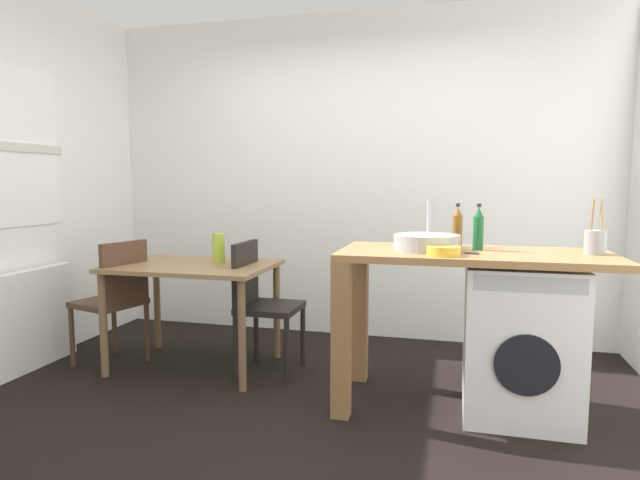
% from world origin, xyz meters
% --- Properties ---
extents(ground_plane, '(5.46, 5.46, 0.00)m').
position_xyz_m(ground_plane, '(0.00, 0.00, 0.00)').
color(ground_plane, black).
extents(wall_back, '(4.60, 0.10, 2.70)m').
position_xyz_m(wall_back, '(0.00, 1.75, 1.35)').
color(wall_back, white).
rests_on(wall_back, ground_plane).
extents(radiator, '(0.10, 0.80, 0.70)m').
position_xyz_m(radiator, '(-2.02, 0.30, 0.35)').
color(radiator, white).
rests_on(radiator, ground_plane).
extents(dining_table, '(1.10, 0.76, 0.74)m').
position_xyz_m(dining_table, '(-0.92, 0.63, 0.64)').
color(dining_table, olive).
rests_on(dining_table, ground_plane).
extents(chair_person_seat, '(0.49, 0.49, 0.90)m').
position_xyz_m(chair_person_seat, '(-1.46, 0.51, 0.51)').
color(chair_person_seat, '#4C3323').
rests_on(chair_person_seat, ground_plane).
extents(chair_opposite, '(0.41, 0.41, 0.90)m').
position_xyz_m(chair_opposite, '(-0.44, 0.68, 0.51)').
color(chair_opposite, black).
rests_on(chair_opposite, ground_plane).
extents(kitchen_counter, '(1.50, 0.68, 0.92)m').
position_xyz_m(kitchen_counter, '(0.75, 0.39, 0.76)').
color(kitchen_counter, '#9E7042').
rests_on(kitchen_counter, ground_plane).
extents(washing_machine, '(0.60, 0.61, 0.86)m').
position_xyz_m(washing_machine, '(1.22, 0.38, 0.43)').
color(washing_machine, white).
rests_on(washing_machine, ground_plane).
extents(sink_basin, '(0.38, 0.38, 0.09)m').
position_xyz_m(sink_basin, '(0.70, 0.39, 0.97)').
color(sink_basin, '#9EA0A5').
rests_on(sink_basin, kitchen_counter).
extents(tap, '(0.02, 0.02, 0.28)m').
position_xyz_m(tap, '(0.70, 0.57, 1.06)').
color(tap, '#B2B2B7').
rests_on(tap, kitchen_counter).
extents(bottle_tall_green, '(0.06, 0.06, 0.26)m').
position_xyz_m(bottle_tall_green, '(0.87, 0.61, 1.04)').
color(bottle_tall_green, brown).
rests_on(bottle_tall_green, kitchen_counter).
extents(bottle_squat_brown, '(0.06, 0.06, 0.27)m').
position_xyz_m(bottle_squat_brown, '(0.98, 0.47, 1.04)').
color(bottle_squat_brown, '#19592D').
rests_on(bottle_squat_brown, kitchen_counter).
extents(mixing_bowl, '(0.18, 0.18, 0.05)m').
position_xyz_m(mixing_bowl, '(0.80, 0.19, 0.95)').
color(mixing_bowl, gold).
rests_on(mixing_bowl, kitchen_counter).
extents(utensil_crock, '(0.11, 0.11, 0.30)m').
position_xyz_m(utensil_crock, '(1.59, 0.44, 0.99)').
color(utensil_crock, gray).
rests_on(utensil_crock, kitchen_counter).
extents(vase, '(0.09, 0.09, 0.21)m').
position_xyz_m(vase, '(-0.77, 0.73, 0.84)').
color(vase, '#A8C63D').
rests_on(vase, dining_table).
extents(scissors, '(0.15, 0.06, 0.01)m').
position_xyz_m(scissors, '(0.91, 0.29, 0.92)').
color(scissors, '#B2B2B7').
rests_on(scissors, kitchen_counter).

